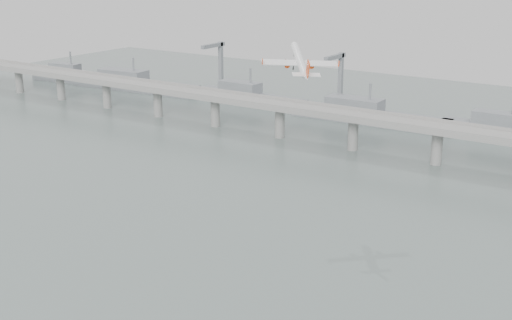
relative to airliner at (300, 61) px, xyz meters
The scene contains 4 objects.
ground 119.85m from the airliner, 85.65° to the right, with size 900.00×900.00×0.00m, color slate.
bridge 112.32m from the airliner, 86.37° to the left, with size 800.00×22.00×23.90m.
distant_fleet 230.28m from the airliner, 131.71° to the left, with size 453.00×60.90×40.00m.
airliner is the anchor object (origin of this frame).
Camera 1 is at (136.98, -148.27, 111.43)m, focal length 48.00 mm.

